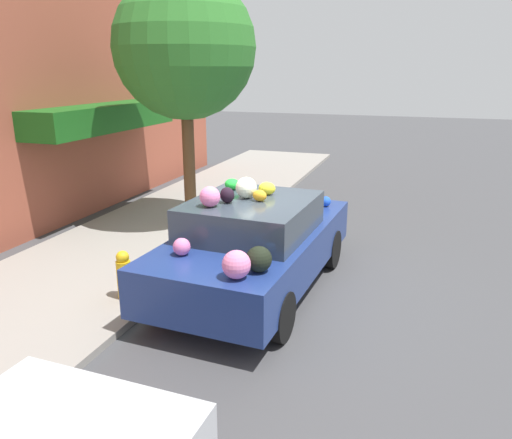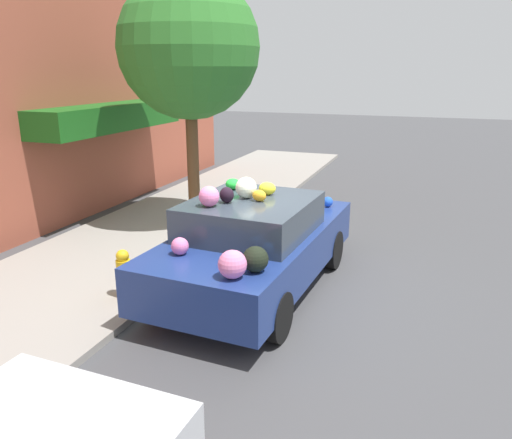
# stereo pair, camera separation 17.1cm
# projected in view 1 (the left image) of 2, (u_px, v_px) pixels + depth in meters

# --- Properties ---
(ground_plane) EXTENTS (60.00, 60.00, 0.00)m
(ground_plane) POSITION_uv_depth(u_px,v_px,m) (253.00, 288.00, 7.56)
(ground_plane) COLOR #424244
(sidewalk_curb) EXTENTS (24.00, 3.20, 0.10)m
(sidewalk_curb) POSITION_uv_depth(u_px,v_px,m) (102.00, 263.00, 8.38)
(sidewalk_curb) COLOR gray
(sidewalk_curb) RESTS_ON ground
(street_tree) EXTENTS (2.72, 2.72, 4.84)m
(street_tree) POSITION_uv_depth(u_px,v_px,m) (185.00, 48.00, 9.43)
(street_tree) COLOR brown
(street_tree) RESTS_ON sidewalk_curb
(fire_hydrant) EXTENTS (0.20, 0.20, 0.70)m
(fire_hydrant) POSITION_uv_depth(u_px,v_px,m) (124.00, 275.00, 6.91)
(fire_hydrant) COLOR gold
(fire_hydrant) RESTS_ON sidewalk_curb
(art_car) EXTENTS (4.19, 2.06, 1.73)m
(art_car) POSITION_uv_depth(u_px,v_px,m) (255.00, 242.00, 7.28)
(art_car) COLOR navy
(art_car) RESTS_ON ground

